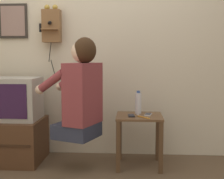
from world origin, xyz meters
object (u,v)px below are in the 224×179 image
Objects in this scene: person at (80,91)px; toothbrush at (142,117)px; wall_phone_antique at (51,25)px; water_bottle at (138,103)px; cell_phone_held at (131,116)px; framed_picture at (13,21)px; television at (10,99)px; cell_phone_spare at (148,114)px.

person reaches higher than toothbrush.
wall_phone_antique is 3.33× the size of water_bottle.
water_bottle is (0.07, 0.15, 0.10)m from cell_phone_held.
framed_picture is at bearing 79.68° from person.
framed_picture is at bearing 100.55° from television.
framed_picture reaches higher than television.
framed_picture is 1.64m from water_bottle.
wall_phone_antique reaches higher than television.
television is 2.54× the size of water_bottle.
television is at bearing -146.01° from wall_phone_antique.
water_bottle is (1.31, 0.03, -0.04)m from television.
wall_phone_antique is at bearing 166.47° from water_bottle.
water_bottle reaches higher than cell_phone_held.
television is 1.58× the size of framed_picture.
cell_phone_spare is (1.03, -0.30, -0.90)m from wall_phone_antique.
toothbrush reaches higher than cell_phone_spare.
person is at bearing -32.22° from framed_picture.
cell_phone_held is 0.85× the size of toothbrush.
framed_picture is 2.47× the size of toothbrush.
water_bottle is (-0.10, 0.07, 0.10)m from cell_phone_spare.
framed_picture is at bearing 168.90° from water_bottle.
television is at bearing 134.90° from toothbrush.
television is at bearing 169.74° from cell_phone_held.
toothbrush is at bearing -104.27° from cell_phone_spare.
television is 0.89m from wall_phone_antique.
person is 7.08× the size of cell_phone_spare.
cell_phone_held is (0.48, 0.10, -0.24)m from person.
television reaches higher than toothbrush.
toothbrush is at bearing -18.49° from framed_picture.
toothbrush is at bearing -80.31° from water_bottle.
framed_picture is 2.79× the size of cell_phone_spare.
wall_phone_antique reaches higher than cell_phone_held.
television is 1.37m from toothbrush.
framed_picture reaches higher than cell_phone_held.
wall_phone_antique is 5.10× the size of toothbrush.
cell_phone_held is 0.55× the size of water_bottle.
framed_picture is 1.76m from toothbrush.
toothbrush is (0.10, -0.05, 0.00)m from cell_phone_held.
cell_phone_spare is (1.47, -0.34, -0.96)m from framed_picture.
television is 4.40× the size of cell_phone_spare.
cell_phone_spare is at bearing -1.72° from television.
cell_phone_spare is 0.16m from water_bottle.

